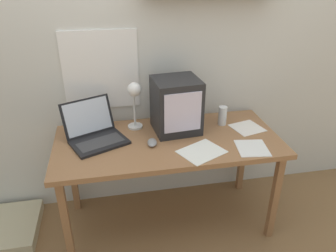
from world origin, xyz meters
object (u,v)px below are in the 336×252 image
at_px(crt_monitor, 176,105).
at_px(loose_paper_near_monitor, 202,152).
at_px(open_notebook, 247,128).
at_px(floor_cushion, 4,229).
at_px(desk_lamp, 134,97).
at_px(juice_glass, 222,116).
at_px(computer_mouse, 152,142).
at_px(laptop, 94,131).
at_px(loose_paper_near_laptop, 252,148).
at_px(corner_desk, 168,148).

distance_m(crt_monitor, loose_paper_near_monitor, 0.39).
bearing_deg(open_notebook, floor_cushion, 178.59).
distance_m(crt_monitor, floor_cushion, 1.55).
xyz_separation_m(crt_monitor, loose_paper_near_monitor, (0.09, -0.33, -0.18)).
bearing_deg(loose_paper_near_monitor, open_notebook, 31.39).
distance_m(desk_lamp, juice_glass, 0.66).
relative_size(desk_lamp, computer_mouse, 3.19).
relative_size(laptop, computer_mouse, 3.99).
height_order(crt_monitor, loose_paper_near_monitor, crt_monitor).
bearing_deg(loose_paper_near_monitor, laptop, 156.07).
bearing_deg(juice_glass, computer_mouse, -160.26).
xyz_separation_m(crt_monitor, floor_cushion, (-1.29, -0.03, -0.86)).
distance_m(computer_mouse, loose_paper_near_laptop, 0.64).
xyz_separation_m(juice_glass, floor_cushion, (-1.64, -0.05, -0.74)).
relative_size(desk_lamp, loose_paper_near_monitor, 1.08).
bearing_deg(corner_desk, computer_mouse, -156.28).
distance_m(corner_desk, open_notebook, 0.59).
height_order(computer_mouse, floor_cushion, computer_mouse).
bearing_deg(laptop, loose_paper_near_monitor, -47.62).
xyz_separation_m(corner_desk, juice_glass, (0.43, 0.15, 0.13)).
xyz_separation_m(crt_monitor, juice_glass, (0.35, 0.02, -0.12)).
height_order(desk_lamp, computer_mouse, desk_lamp).
xyz_separation_m(computer_mouse, open_notebook, (0.70, 0.10, -0.01)).
height_order(crt_monitor, juice_glass, crt_monitor).
relative_size(corner_desk, open_notebook, 6.19).
relative_size(loose_paper_near_laptop, floor_cushion, 0.48).
relative_size(computer_mouse, open_notebook, 0.46).
bearing_deg(juice_glass, open_notebook, -30.73).
height_order(laptop, loose_paper_near_laptop, laptop).
bearing_deg(crt_monitor, loose_paper_near_laptop, -44.33).
bearing_deg(computer_mouse, floor_cushion, 172.37).
bearing_deg(crt_monitor, laptop, 178.62).
bearing_deg(crt_monitor, desk_lamp, 165.59).
relative_size(crt_monitor, floor_cushion, 0.76).
distance_m(open_notebook, loose_paper_near_monitor, 0.48).
relative_size(crt_monitor, loose_paper_near_monitor, 1.13).
relative_size(corner_desk, computer_mouse, 13.45).
height_order(desk_lamp, juice_glass, desk_lamp).
height_order(corner_desk, desk_lamp, desk_lamp).
bearing_deg(loose_paper_near_laptop, floor_cushion, 169.59).
bearing_deg(loose_paper_near_laptop, loose_paper_near_monitor, 176.68).
bearing_deg(computer_mouse, crt_monitor, 42.22).
height_order(juice_glass, loose_paper_near_monitor, juice_glass).
relative_size(computer_mouse, loose_paper_near_monitor, 0.34).
distance_m(laptop, loose_paper_near_laptop, 1.04).
relative_size(corner_desk, floor_cushion, 3.07).
bearing_deg(open_notebook, corner_desk, -175.01).
bearing_deg(loose_paper_near_laptop, juice_glass, 101.82).
relative_size(open_notebook, loose_paper_near_monitor, 0.73).
relative_size(juice_glass, open_notebook, 0.57).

